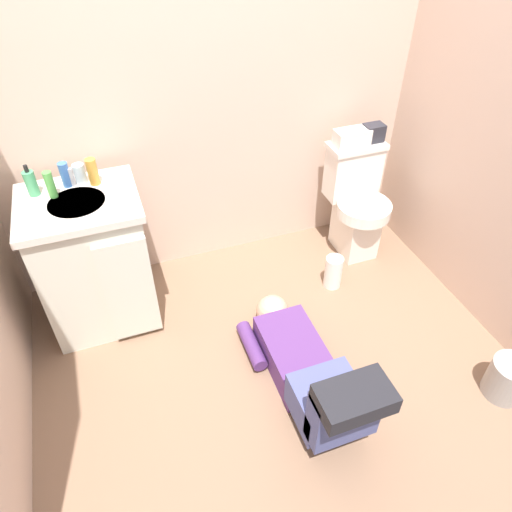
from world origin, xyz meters
TOP-DOWN VIEW (x-y plane):
  - ground_plane at (0.00, 0.00)m, footprint 3.01×2.91m
  - wall_back at (0.00, 0.99)m, footprint 2.67×0.08m
  - toilet at (0.87, 0.68)m, footprint 0.36×0.46m
  - vanity_cabinet at (-0.81, 0.60)m, footprint 0.60×0.53m
  - faucet at (-0.81, 0.75)m, footprint 0.02×0.02m
  - person_plumber at (0.09, -0.32)m, footprint 0.39×1.06m
  - tissue_box at (0.83, 0.77)m, footprint 0.22×0.11m
  - toiletry_bag at (0.98, 0.77)m, footprint 0.12×0.09m
  - soap_dispenser at (-1.00, 0.73)m, footprint 0.06×0.06m
  - bottle_green at (-0.91, 0.68)m, footprint 0.04×0.04m
  - bottle_blue at (-0.84, 0.76)m, footprint 0.05×0.05m
  - bottle_clear at (-0.77, 0.77)m, footprint 0.06×0.06m
  - bottle_amber at (-0.70, 0.73)m, footprint 0.05×0.05m
  - trash_can at (1.04, -0.65)m, footprint 0.20×0.20m
  - paper_towel_roll at (0.57, 0.36)m, footprint 0.11×0.11m

SIDE VIEW (x-z plane):
  - ground_plane at x=0.00m, z-range -0.04..0.00m
  - trash_can at x=1.04m, z-range 0.00..0.22m
  - paper_towel_roll at x=0.57m, z-range 0.00..0.22m
  - person_plumber at x=0.09m, z-range -0.08..0.44m
  - toilet at x=0.87m, z-range -0.01..0.74m
  - vanity_cabinet at x=-0.81m, z-range 0.01..0.83m
  - tissue_box at x=0.83m, z-range 0.75..0.85m
  - toiletry_bag at x=0.98m, z-range 0.75..0.86m
  - faucet at x=-0.81m, z-range 0.82..0.92m
  - bottle_clear at x=-0.77m, z-range 0.82..0.92m
  - bottle_blue at x=-0.84m, z-range 0.82..0.95m
  - soap_dispenser at x=-1.00m, z-range 0.80..0.97m
  - bottle_green at x=-0.91m, z-range 0.82..0.96m
  - bottle_amber at x=-0.70m, z-range 0.82..0.96m
  - wall_back at x=0.00m, z-range 0.00..2.40m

